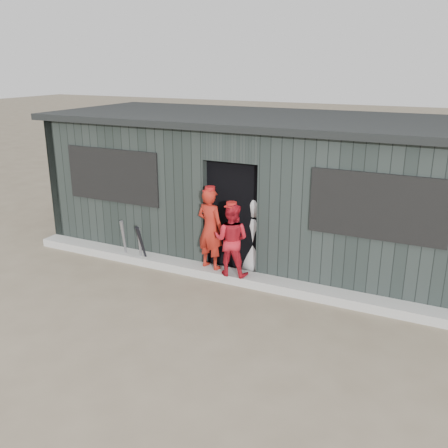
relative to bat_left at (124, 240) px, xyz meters
The scene contains 9 objects.
ground 2.70m from the bat_left, 40.44° to the right, with size 80.00×80.00×0.00m, color #6F614D.
curb 2.06m from the bat_left, ahead, with size 8.00×0.36×0.15m, color #A7A8A2.
bat_left is the anchor object (origin of this frame).
bat_mid 0.35m from the bat_left, ahead, with size 0.07×0.07×0.70m, color gray.
bat_right 0.44m from the bat_left, ahead, with size 0.07×0.07×0.83m, color black.
player_red_left 1.80m from the bat_left, ahead, with size 0.52×0.34×1.42m, color #A41F14.
player_red_right 2.22m from the bat_left, ahead, with size 0.60×0.47×1.24m, color red.
player_grey_back 2.50m from the bat_left, 13.12° to the left, with size 0.69×0.45×1.42m, color silver.
dugout 2.84m from the bat_left, 41.14° to the left, with size 8.30×3.30×2.62m.
Camera 1 is at (3.46, -5.27, 3.56)m, focal length 40.00 mm.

